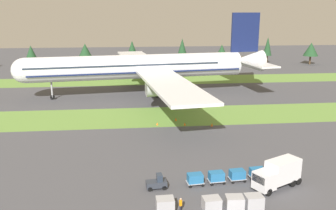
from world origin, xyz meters
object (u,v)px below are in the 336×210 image
at_px(airliner, 146,66).
at_px(uld_container_2, 235,203).
at_px(uld_container_1, 212,204).
at_px(cargo_dolly_third, 237,174).
at_px(taxiway_marker_2, 212,125).
at_px(taxiway_marker_0, 176,119).
at_px(taxiway_marker_3, 157,124).
at_px(cargo_dolly_lead, 195,178).
at_px(cargo_dolly_fourth, 257,173).
at_px(baggage_tug, 157,183).
at_px(catering_truck, 278,173).
at_px(taxiway_marker_1, 185,124).
at_px(cargo_dolly_second, 216,176).
at_px(uld_container_3, 254,202).
at_px(ground_crew_marshaller, 181,204).
at_px(uld_container_0, 165,206).

relative_size(airliner, uld_container_2, 41.32).
distance_m(uld_container_1, uld_container_2, 2.61).
bearing_deg(uld_container_1, cargo_dolly_third, 54.03).
bearing_deg(uld_container_1, taxiway_marker_2, 77.27).
xyz_separation_m(taxiway_marker_0, taxiway_marker_3, (-4.05, -2.57, -0.05)).
distance_m(cargo_dolly_lead, cargo_dolly_fourth, 8.70).
bearing_deg(airliner, cargo_dolly_lead, 176.49).
bearing_deg(baggage_tug, cargo_dolly_fourth, -90.00).
bearing_deg(cargo_dolly_fourth, airliner, 7.35).
bearing_deg(uld_container_1, catering_truck, 25.46).
bearing_deg(cargo_dolly_fourth, taxiway_marker_1, 8.20).
bearing_deg(cargo_dolly_fourth, baggage_tug, 90.00).
distance_m(cargo_dolly_lead, cargo_dolly_third, 5.80).
distance_m(cargo_dolly_fourth, taxiway_marker_2, 23.61).
distance_m(cargo_dolly_second, taxiway_marker_3, 26.71).
bearing_deg(uld_container_3, uld_container_2, -179.97).
xyz_separation_m(baggage_tug, ground_crew_marshaller, (2.22, -5.87, 0.13)).
relative_size(cargo_dolly_lead, catering_truck, 0.32).
distance_m(uld_container_1, taxiway_marker_2, 31.52).
bearing_deg(ground_crew_marshaller, cargo_dolly_second, -20.80).
xyz_separation_m(airliner, ground_crew_marshaller, (0.94, -60.27, -6.78)).
bearing_deg(taxiway_marker_1, catering_truck, -73.93).
relative_size(cargo_dolly_lead, taxiway_marker_3, 4.33).
relative_size(taxiway_marker_0, taxiway_marker_3, 1.17).
xyz_separation_m(cargo_dolly_lead, uld_container_2, (3.39, -6.51, -0.09)).
height_order(airliner, cargo_dolly_lead, airliner).
bearing_deg(airliner, taxiway_marker_0, -176.43).
bearing_deg(uld_container_3, taxiway_marker_2, 86.12).
bearing_deg(taxiway_marker_1, cargo_dolly_fourth, -76.02).
bearing_deg(airliner, cargo_dolly_second, 179.57).
bearing_deg(taxiway_marker_3, cargo_dolly_third, -71.41).
distance_m(airliner, taxiway_marker_2, 32.43).
xyz_separation_m(airliner, catering_truck, (14.09, -55.61, -5.77)).
xyz_separation_m(cargo_dolly_fourth, taxiway_marker_2, (-0.92, 23.58, -0.60)).
distance_m(taxiway_marker_1, taxiway_marker_2, 5.34).
bearing_deg(uld_container_2, taxiway_marker_1, 91.57).
height_order(ground_crew_marshaller, uld_container_3, ground_crew_marshaller).
xyz_separation_m(uld_container_1, taxiway_marker_2, (6.95, 30.74, -0.43)).
height_order(cargo_dolly_third, cargo_dolly_fourth, same).
distance_m(ground_crew_marshaller, uld_container_3, 8.41).
distance_m(cargo_dolly_third, uld_container_1, 8.48).
bearing_deg(baggage_tug, taxiway_marker_0, -17.58).
xyz_separation_m(uld_container_2, taxiway_marker_3, (-6.29, 32.88, -0.55)).
relative_size(baggage_tug, cargo_dolly_second, 1.16).
xyz_separation_m(airliner, cargo_dolly_fourth, (12.38, -53.01, -6.80)).
xyz_separation_m(catering_truck, taxiway_marker_2, (-2.63, 26.18, -1.63)).
bearing_deg(catering_truck, uld_container_2, 97.67).
bearing_deg(uld_container_0, taxiway_marker_3, 87.15).
bearing_deg(uld_container_0, uld_container_2, -1.19).
relative_size(uld_container_1, taxiway_marker_3, 3.70).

